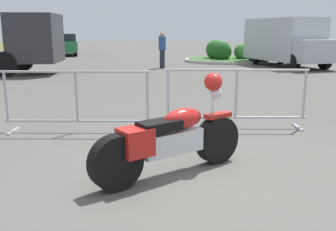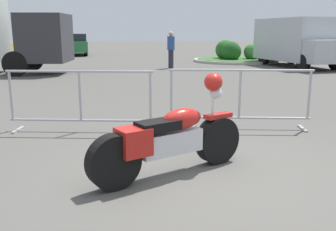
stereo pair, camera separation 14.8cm
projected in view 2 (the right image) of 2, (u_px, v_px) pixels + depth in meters
The scene contains 9 objects.
ground_plane at pixel (202, 173), 4.63m from camera, with size 120.00×120.00×0.00m, color #54514C.
motorcycle at pixel (170, 138), 4.48m from camera, with size 1.93×1.22×1.21m.
crowd_barrier_near at pixel (80, 100), 6.42m from camera, with size 2.51×0.70×1.07m.
crowd_barrier_far at pixel (240, 98), 6.61m from camera, with size 2.51×0.70×1.07m.
delivery_van at pixel (296, 41), 18.05m from camera, with size 2.99×5.30×2.31m.
parked_car_tan at pixel (39, 45), 27.26m from camera, with size 2.28×4.35×1.41m.
parked_car_green at pixel (75, 44), 27.02m from camera, with size 2.45×4.67×1.51m.
pedestrian at pixel (171, 48), 17.35m from camera, with size 0.46×0.46×1.69m.
planter_island at pixel (234, 55), 21.36m from camera, with size 4.79×4.79×1.20m.
Camera 2 is at (-0.73, -4.32, 1.72)m, focal length 40.00 mm.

